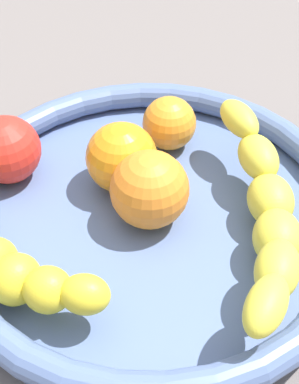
{
  "coord_description": "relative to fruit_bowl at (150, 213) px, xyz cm",
  "views": [
    {
      "loc": [
        -1.97,
        -32.27,
        39.76
      ],
      "look_at": [
        0.0,
        0.0,
        7.81
      ],
      "focal_mm": 51.9,
      "sensor_mm": 36.0,
      "label": 1
    }
  ],
  "objects": [
    {
      "name": "tomato_red",
      "position": [
        -12.35,
        6.06,
        2.64
      ],
      "size": [
        6.13,
        6.13,
        6.13
      ],
      "primitive_type": "sphere",
      "color": "red",
      "rests_on": "fruit_bowl"
    },
    {
      "name": "orange_front",
      "position": [
        2.47,
        9.61,
        2.16
      ],
      "size": [
        5.15,
        5.15,
        5.15
      ],
      "primitive_type": "sphere",
      "color": "orange",
      "rests_on": "fruit_bowl"
    },
    {
      "name": "fruit_bowl",
      "position": [
        0.0,
        0.0,
        0.0
      ],
      "size": [
        35.14,
        35.14,
        4.36
      ],
      "color": "#516696",
      "rests_on": "kitchen_counter"
    },
    {
      "name": "kitchen_counter",
      "position": [
        0.0,
        0.0,
        -3.73
      ],
      "size": [
        120.0,
        120.0,
        3.0
      ],
      "primitive_type": "cube",
      "color": "#645D5A",
      "rests_on": "ground"
    },
    {
      "name": "banana_draped_right",
      "position": [
        8.97,
        -3.08,
        3.1
      ],
      "size": [
        7.56,
        25.14,
        5.56
      ],
      "color": "yellow",
      "rests_on": "fruit_bowl"
    },
    {
      "name": "orange_mid_right",
      "position": [
        0.2,
        0.1,
        2.87
      ],
      "size": [
        6.58,
        6.58,
        6.58
      ],
      "primitive_type": "sphere",
      "color": "orange",
      "rests_on": "fruit_bowl"
    },
    {
      "name": "orange_mid_left",
      "position": [
        -2.18,
        4.26,
        2.73
      ],
      "size": [
        6.3,
        6.3,
        6.3
      ],
      "primitive_type": "sphere",
      "color": "orange",
      "rests_on": "fruit_bowl"
    }
  ]
}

